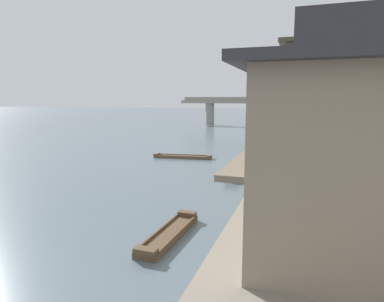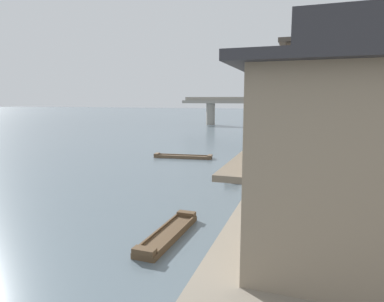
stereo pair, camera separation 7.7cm
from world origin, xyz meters
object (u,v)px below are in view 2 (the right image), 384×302
object	(u,v)px
boat_moored_second	(183,157)
boat_midriver_drifting	(270,143)
boat_moored_nearest	(266,138)
house_waterfront_nearest	(342,147)
boat_moored_third	(273,131)
boat_midriver_upstream	(168,234)
house_waterfront_tall	(329,101)
boat_moored_far	(239,171)
house_waterfront_second	(328,129)
stone_bridge	(254,106)

from	to	relation	value
boat_moored_second	boat_midriver_drifting	distance (m)	13.58
boat_moored_nearest	house_waterfront_nearest	bearing A→B (deg)	-80.26
boat_moored_third	boat_midriver_upstream	world-z (taller)	boat_moored_third
boat_moored_second	house_waterfront_tall	distance (m)	13.41
boat_moored_second	boat_moored_far	world-z (taller)	boat_moored_far
boat_moored_third	house_waterfront_second	world-z (taller)	house_waterfront_second
boat_moored_second	stone_bridge	distance (m)	39.96
boat_moored_far	house_waterfront_nearest	bearing A→B (deg)	-66.25
boat_moored_second	house_waterfront_tall	xyz separation A→B (m)	(11.82, -3.85, 5.01)
stone_bridge	boat_moored_far	bearing A→B (deg)	-82.89
boat_moored_third	stone_bridge	xyz separation A→B (m)	(-5.09, 12.57, 3.66)
boat_midriver_upstream	house_waterfront_tall	xyz separation A→B (m)	(6.26, 12.95, 4.99)
boat_moored_third	boat_midriver_drifting	size ratio (longest dim) A/B	1.11
house_waterfront_tall	stone_bridge	distance (m)	45.10
house_waterfront_second	boat_midriver_drifting	bearing A→B (deg)	102.26
house_waterfront_second	boat_moored_third	bearing A→B (deg)	98.85
boat_midriver_drifting	boat_moored_third	bearing A→B (deg)	93.79
house_waterfront_nearest	stone_bridge	distance (m)	58.09
boat_moored_nearest	boat_moored_far	bearing A→B (deg)	-88.72
boat_moored_third	boat_moored_far	bearing A→B (deg)	-89.09
boat_moored_nearest	house_waterfront_tall	xyz separation A→B (m)	(6.23, -20.55, 4.97)
house_waterfront_second	stone_bridge	bearing A→B (deg)	102.30
boat_moored_nearest	boat_moored_third	world-z (taller)	boat_moored_third
boat_moored_far	stone_bridge	bearing A→B (deg)	97.11
house_waterfront_nearest	house_waterfront_tall	distance (m)	13.49
boat_moored_second	stone_bridge	bearing A→B (deg)	89.32
house_waterfront_second	house_waterfront_tall	xyz separation A→B (m)	(0.40, 6.60, 1.30)
boat_moored_third	house_waterfront_second	xyz separation A→B (m)	(5.87, -37.66, 3.60)
boat_midriver_upstream	house_waterfront_nearest	bearing A→B (deg)	-4.56
boat_midriver_drifting	house_waterfront_nearest	xyz separation A→B (m)	(4.84, -29.15, 3.60)
boat_moored_nearest	boat_moored_third	bearing A→B (deg)	90.16
boat_moored_nearest	boat_moored_far	distance (m)	21.83
house_waterfront_nearest	boat_moored_far	bearing A→B (deg)	113.75
boat_moored_third	house_waterfront_nearest	distance (m)	45.00
boat_midriver_drifting	house_waterfront_second	world-z (taller)	house_waterfront_second
boat_moored_nearest	boat_moored_second	world-z (taller)	boat_moored_nearest
house_waterfront_tall	boat_moored_nearest	bearing A→B (deg)	106.87
boat_midriver_drifting	boat_midriver_upstream	xyz separation A→B (m)	(-1.01, -28.68, -0.09)
boat_moored_third	stone_bridge	distance (m)	14.05
boat_moored_third	boat_moored_far	world-z (taller)	boat_moored_far
boat_moored_second	house_waterfront_second	world-z (taller)	house_waterfront_second
boat_midriver_upstream	house_waterfront_second	size ratio (longest dim) A/B	0.66
boat_moored_second	boat_midriver_drifting	bearing A→B (deg)	61.03
boat_midriver_drifting	boat_moored_second	bearing A→B (deg)	-118.97
boat_moored_third	house_waterfront_tall	size ratio (longest dim) A/B	0.52
boat_moored_far	boat_midriver_upstream	xyz separation A→B (m)	(-0.51, -11.68, -0.13)
boat_moored_far	house_waterfront_nearest	distance (m)	13.73
boat_moored_nearest	boat_moored_second	distance (m)	17.61
boat_moored_nearest	house_waterfront_second	xyz separation A→B (m)	(5.84, -27.15, 3.67)
boat_moored_nearest	boat_moored_second	bearing A→B (deg)	-108.51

